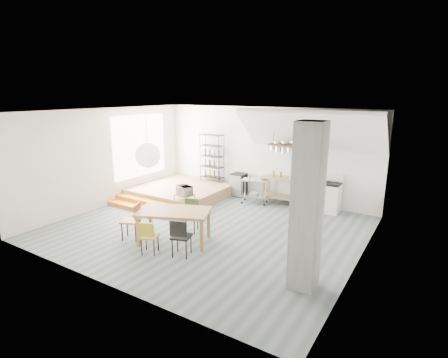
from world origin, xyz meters
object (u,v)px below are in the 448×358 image
Objects in this scene: dining_table at (174,214)px; rolling_cart at (255,188)px; stove at (330,197)px; mini_fridge at (239,185)px.

dining_table is 3.92m from rolling_cart.
mini_fridge is at bearing 179.24° from stove.
rolling_cart is at bearing -169.36° from stove.
dining_table reaches higher than mini_fridge.
stove is 1.42× the size of mini_fridge.
rolling_cart is at bearing -29.00° from mini_fridge.
dining_table is at bearing -81.40° from mini_fridge.
rolling_cart is (-2.43, -0.46, 0.06)m from stove.
stove is 5.12m from dining_table.
stove is at bearing -3.65° from rolling_cart.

